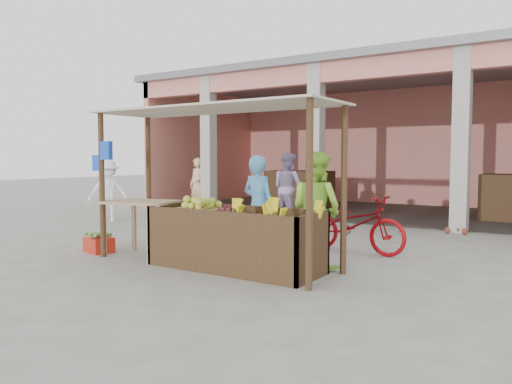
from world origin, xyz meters
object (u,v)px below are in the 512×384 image
Objects in this scene: side_table at (141,209)px; vendor_blue at (259,203)px; fruit_stall at (235,242)px; red_crate at (99,245)px; motorcycle at (354,223)px; vendor_green at (316,207)px.

side_table is 0.72× the size of vendor_blue.
fruit_stall is 2.75m from red_crate.
side_table is 3.61m from motorcycle.
vendor_green is at bearing 176.18° from vendor_blue.
vendor_blue is (1.62, 1.07, 0.11)m from side_table.
vendor_blue is at bearing 139.54° from motorcycle.
motorcycle reaches higher than fruit_stall.
red_crate is 0.28× the size of vendor_green.
fruit_stall is at bearing 160.12° from motorcycle.
side_table is 1.12m from red_crate.
fruit_stall is at bearing 52.42° from vendor_green.
motorcycle is (0.01, 1.43, -0.39)m from vendor_green.
motorcycle is at bearing 25.44° from side_table.
fruit_stall is 5.16× the size of red_crate.
red_crate is at bearing 127.10° from motorcycle.
vendor_green is (3.68, 0.98, 0.78)m from red_crate.
side_table reaches higher than red_crate.
motorcycle is at bearing 46.80° from red_crate.
red_crate is 0.28× the size of vendor_blue.
vendor_blue is at bearing 19.89° from side_table.
vendor_green reaches higher than fruit_stall.
side_table is 0.71× the size of vendor_green.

